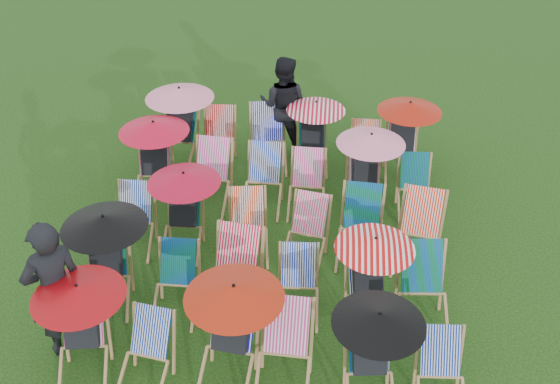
# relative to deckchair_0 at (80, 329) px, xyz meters

# --- Properties ---
(ground) EXTENTS (100.00, 100.00, 0.00)m
(ground) POSITION_rel_deckchair_0_xyz_m (1.96, 2.19, -0.64)
(ground) COLOR black
(ground) RESTS_ON ground
(deckchair_0) EXTENTS (1.03, 1.11, 1.22)m
(deckchair_0) POSITION_rel_deckchair_0_xyz_m (0.00, 0.00, 0.00)
(deckchair_0) COLOR #A67D4D
(deckchair_0) RESTS_ON ground
(deckchair_1) EXTENTS (0.67, 0.85, 0.83)m
(deckchair_1) POSITION_rel_deckchair_0_xyz_m (0.72, -0.12, -0.23)
(deckchair_1) COLOR #A67D4D
(deckchair_1) RESTS_ON ground
(deckchair_2) EXTENTS (1.09, 1.16, 1.29)m
(deckchair_2) POSITION_rel_deckchair_0_xyz_m (1.66, 0.07, 0.04)
(deckchair_2) COLOR #A67D4D
(deckchair_2) RESTS_ON ground
(deckchair_3) EXTENTS (0.67, 0.91, 0.95)m
(deckchair_3) POSITION_rel_deckchair_0_xyz_m (2.27, -0.02, -0.17)
(deckchair_3) COLOR #A67D4D
(deckchair_3) RESTS_ON ground
(deckchair_4) EXTENTS (0.99, 1.07, 1.18)m
(deckchair_4) POSITION_rel_deckchair_0_xyz_m (3.23, -0.08, -0.02)
(deckchair_4) COLOR #A67D4D
(deckchair_4) RESTS_ON ground
(deckchair_5) EXTENTS (0.58, 0.78, 0.82)m
(deckchair_5) POSITION_rel_deckchair_0_xyz_m (3.98, -0.12, -0.23)
(deckchair_5) COLOR #A67D4D
(deckchair_5) RESTS_ON ground
(deckchair_6) EXTENTS (1.07, 1.15, 1.27)m
(deckchair_6) POSITION_rel_deckchair_0_xyz_m (-0.08, 1.15, 0.03)
(deckchair_6) COLOR #A67D4D
(deckchair_6) RESTS_ON ground
(deckchair_7) EXTENTS (0.57, 0.80, 0.86)m
(deckchair_7) POSITION_rel_deckchair_0_xyz_m (0.82, 1.02, -0.21)
(deckchair_7) COLOR #A67D4D
(deckchair_7) RESTS_ON ground
(deckchair_8) EXTENTS (0.80, 1.02, 1.01)m
(deckchair_8) POSITION_rel_deckchair_0_xyz_m (1.53, 1.12, -0.14)
(deckchair_8) COLOR #A67D4D
(deckchair_8) RESTS_ON ground
(deckchair_9) EXTENTS (0.58, 0.79, 0.83)m
(deckchair_9) POSITION_rel_deckchair_0_xyz_m (2.36, 1.12, -0.23)
(deckchair_9) COLOR #A67D4D
(deckchair_9) RESTS_ON ground
(deckchair_10) EXTENTS (0.98, 1.07, 1.16)m
(deckchair_10) POSITION_rel_deckchair_0_xyz_m (3.24, 1.15, -0.03)
(deckchair_10) COLOR #A67D4D
(deckchair_10) RESTS_ON ground
(deckchair_11) EXTENTS (0.71, 0.94, 0.97)m
(deckchair_11) POSITION_rel_deckchair_0_xyz_m (3.90, 1.08, -0.16)
(deckchair_11) COLOR #A67D4D
(deckchair_11) RESTS_ON ground
(deckchair_12) EXTENTS (0.59, 0.82, 0.87)m
(deckchair_12) POSITION_rel_deckchair_0_xyz_m (-0.07, 2.23, -0.21)
(deckchair_12) COLOR #A67D4D
(deckchair_12) RESTS_ON ground
(deckchair_13) EXTENTS (1.02, 1.06, 1.21)m
(deckchair_13) POSITION_rel_deckchair_0_xyz_m (0.66, 2.28, -0.01)
(deckchair_13) COLOR #A67D4D
(deckchair_13) RESTS_ON ground
(deckchair_14) EXTENTS (0.68, 0.87, 0.88)m
(deckchair_14) POSITION_rel_deckchair_0_xyz_m (1.58, 2.22, -0.21)
(deckchair_14) COLOR #A67D4D
(deckchair_14) RESTS_ON ground
(deckchair_15) EXTENTS (0.73, 0.90, 0.87)m
(deckchair_15) POSITION_rel_deckchair_0_xyz_m (2.40, 2.17, -0.21)
(deckchair_15) COLOR #A67D4D
(deckchair_15) RESTS_ON ground
(deckchair_16) EXTENTS (0.71, 0.94, 0.96)m
(deckchair_16) POSITION_rel_deckchair_0_xyz_m (3.15, 2.28, -0.16)
(deckchair_16) COLOR #A67D4D
(deckchair_16) RESTS_ON ground
(deckchair_17) EXTENTS (0.80, 1.00, 0.98)m
(deckchair_17) POSITION_rel_deckchair_0_xyz_m (3.95, 2.22, -0.15)
(deckchair_17) COLOR #A67D4D
(deckchair_17) RESTS_ON ground
(deckchair_18) EXTENTS (1.09, 1.15, 1.29)m
(deckchair_18) POSITION_rel_deckchair_0_xyz_m (-0.06, 3.50, 0.04)
(deckchair_18) COLOR #A67D4D
(deckchair_18) RESTS_ON ground
(deckchair_19) EXTENTS (0.72, 0.95, 0.97)m
(deckchair_19) POSITION_rel_deckchair_0_xyz_m (0.83, 3.36, -0.16)
(deckchair_19) COLOR #A67D4D
(deckchair_19) RESTS_ON ground
(deckchair_20) EXTENTS (0.65, 0.88, 0.93)m
(deckchair_20) POSITION_rel_deckchair_0_xyz_m (1.67, 3.36, -0.18)
(deckchair_20) COLOR #A67D4D
(deckchair_20) RESTS_ON ground
(deckchair_21) EXTENTS (0.60, 0.83, 0.88)m
(deckchair_21) POSITION_rel_deckchair_0_xyz_m (2.35, 3.34, -0.20)
(deckchair_21) COLOR #A67D4D
(deckchair_21) RESTS_ON ground
(deckchair_22) EXTENTS (1.04, 1.11, 1.24)m
(deckchair_22) POSITION_rel_deckchair_0_xyz_m (3.25, 3.50, 0.01)
(deckchair_22) COLOR #A67D4D
(deckchair_22) RESTS_ON ground
(deckchair_23) EXTENTS (0.57, 0.78, 0.83)m
(deckchair_23) POSITION_rel_deckchair_0_xyz_m (4.02, 3.45, -0.23)
(deckchair_23) COLOR #A67D4D
(deckchair_23) RESTS_ON ground
(deckchair_24) EXTENTS (1.15, 1.22, 1.36)m
(deckchair_24) POSITION_rel_deckchair_0_xyz_m (0.09, 4.54, 0.08)
(deckchair_24) COLOR #A67D4D
(deckchair_24) RESTS_ON ground
(deckchair_25) EXTENTS (0.62, 0.85, 0.91)m
(deckchair_25) POSITION_rel_deckchair_0_xyz_m (0.76, 4.59, -0.19)
(deckchair_25) COLOR #A67D4D
(deckchair_25) RESTS_ON ground
(deckchair_26) EXTENTS (0.77, 0.98, 0.99)m
(deckchair_26) POSITION_rel_deckchair_0_xyz_m (1.63, 4.59, -0.15)
(deckchair_26) COLOR #A67D4D
(deckchair_26) RESTS_ON ground
(deckchair_27) EXTENTS (0.99, 1.05, 1.17)m
(deckchair_27) POSITION_rel_deckchair_0_xyz_m (2.39, 4.61, -0.02)
(deckchair_27) COLOR #A67D4D
(deckchair_27) RESTS_ON ground
(deckchair_28) EXTENTS (0.55, 0.76, 0.82)m
(deckchair_28) POSITION_rel_deckchair_0_xyz_m (3.28, 4.48, -0.23)
(deckchair_28) COLOR #A67D4D
(deckchair_28) RESTS_ON ground
(deckchair_29) EXTENTS (1.06, 1.09, 1.25)m
(deckchair_29) POSITION_rel_deckchair_0_xyz_m (3.91, 4.57, 0.02)
(deckchair_29) COLOR #A67D4D
(deckchair_29) RESTS_ON ground
(person_left) EXTENTS (0.80, 0.79, 1.86)m
(person_left) POSITION_rel_deckchair_0_xyz_m (-0.34, 0.31, 0.29)
(person_left) COLOR black
(person_left) RESTS_ON ground
(person_rear) EXTENTS (0.95, 0.79, 1.76)m
(person_rear) POSITION_rel_deckchair_0_xyz_m (1.84, 5.13, 0.24)
(person_rear) COLOR black
(person_rear) RESTS_ON ground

